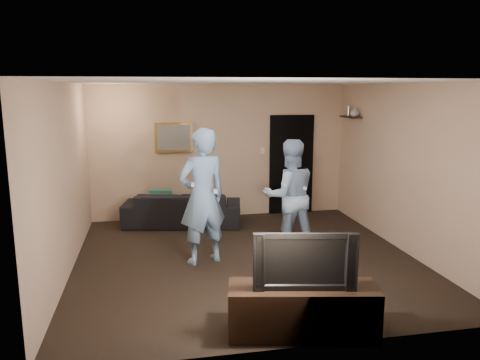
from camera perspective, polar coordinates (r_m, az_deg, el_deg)
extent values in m
plane|color=black|center=(7.12, 0.74, -9.57)|extent=(5.00, 5.00, 0.00)
cube|color=silver|center=(6.67, 0.80, 11.85)|extent=(5.00, 5.00, 0.04)
cube|color=tan|center=(9.20, -2.42, 3.48)|extent=(5.00, 0.04, 2.60)
cube|color=tan|center=(4.41, 7.44, -4.86)|extent=(5.00, 0.04, 2.60)
cube|color=tan|center=(6.73, -20.56, 0.01)|extent=(0.04, 5.00, 2.60)
cube|color=tan|center=(7.68, 19.36, 1.37)|extent=(0.04, 5.00, 2.60)
imported|color=black|center=(8.81, -7.02, -3.45)|extent=(2.27, 1.23, 0.63)
cube|color=#1B5145|center=(8.76, -9.65, -2.51)|extent=(0.43, 0.18, 0.42)
cube|color=olive|center=(9.06, -8.07, 5.17)|extent=(0.72, 0.05, 0.57)
cube|color=slate|center=(9.03, -8.06, 5.16)|extent=(0.62, 0.01, 0.47)
cube|color=black|center=(9.54, 6.27, 1.87)|extent=(0.90, 0.06, 2.00)
cube|color=silver|center=(9.34, 2.77, 3.59)|extent=(0.08, 0.02, 0.12)
cube|color=black|center=(9.15, 13.34, 7.50)|extent=(0.20, 0.60, 0.03)
imported|color=#BABABF|center=(8.99, 13.81, 8.06)|extent=(0.21, 0.21, 0.17)
cylinder|color=#B8B8BC|center=(9.24, 13.10, 8.19)|extent=(0.06, 0.06, 0.18)
cube|color=black|center=(5.05, 7.63, -15.55)|extent=(1.59, 0.77, 0.55)
imported|color=black|center=(4.82, 7.80, -9.47)|extent=(1.04, 0.33, 0.60)
imported|color=#7BA8D5|center=(6.73, -4.61, -2.05)|extent=(0.83, 0.68, 1.97)
cube|color=white|center=(6.45, -5.84, -0.54)|extent=(0.04, 0.14, 0.04)
cube|color=white|center=(6.50, -3.01, -1.37)|extent=(0.05, 0.09, 0.05)
imported|color=#8EAFCF|center=(7.30, 6.05, -1.91)|extent=(0.86, 0.67, 1.76)
cube|color=white|center=(7.00, 5.36, -0.57)|extent=(0.04, 0.14, 0.04)
cube|color=white|center=(7.11, 7.83, -0.96)|extent=(0.05, 0.09, 0.05)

